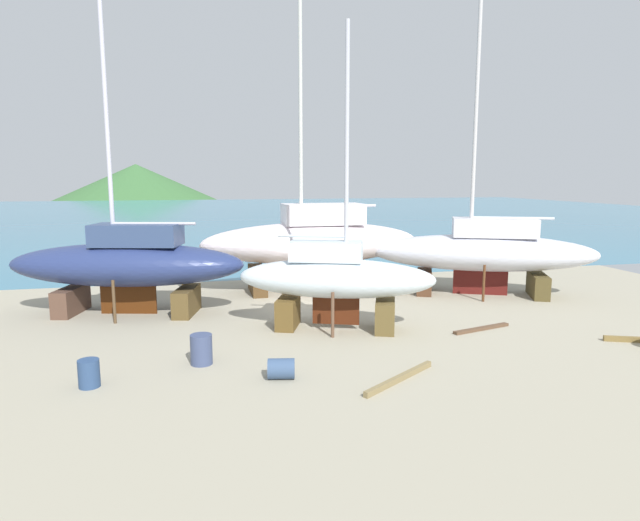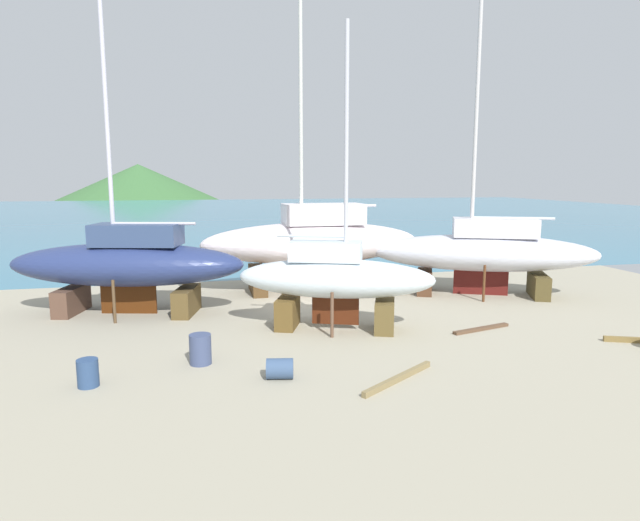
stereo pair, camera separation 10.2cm
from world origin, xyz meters
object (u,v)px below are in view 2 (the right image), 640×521
Objects in this scene: sailboat_small_center at (313,241)px; barrel_tipped_right at (280,369)px; barrel_rust_far at (200,349)px; barrel_blue_faded at (88,373)px; sailboat_mid_port at (483,251)px; worker at (184,273)px; sailboat_large_starboard at (128,263)px; sailboat_far_slipway at (335,279)px.

barrel_tipped_right is at bearing 73.35° from sailboat_small_center.
sailboat_small_center reaches higher than barrel_rust_far.
sailboat_small_center is 22.63× the size of barrel_tipped_right.
sailboat_small_center reaches higher than barrel_blue_faded.
sailboat_small_center reaches higher than sailboat_mid_port.
barrel_rust_far is at bearing 51.69° from sailboat_mid_port.
sailboat_small_center is 18.48× the size of barrel_rust_far.
barrel_tipped_right is at bearing 91.88° from worker.
sailboat_mid_port is 9.76× the size of worker.
sailboat_small_center is 11.52m from barrel_rust_far.
worker is at bearing 79.75° from barrel_blue_faded.
sailboat_far_slipway is at bearing 165.59° from sailboat_large_starboard.
sailboat_mid_port is at bearing 47.31° from sailboat_far_slipway.
barrel_tipped_right is (-11.15, -8.79, -1.83)m from sailboat_mid_port.
sailboat_large_starboard is at bearing 18.85° from sailboat_small_center.
barrel_blue_faded is at bearing -132.59° from sailboat_far_slipway.
sailboat_small_center reaches higher than barrel_tipped_right.
barrel_blue_faded is (-2.98, -1.16, -0.08)m from barrel_rust_far.
sailboat_mid_port is 18.02× the size of barrel_rust_far.
sailboat_far_slipway reaches higher than worker.
barrel_blue_faded reaches higher than barrel_tipped_right.
barrel_rust_far is (-13.32, -7.06, -1.66)m from sailboat_mid_port.
barrel_rust_far reaches higher than barrel_tipped_right.
sailboat_large_starboard reaches higher than barrel_blue_faded.
sailboat_large_starboard is at bearing 53.48° from worker.
worker is at bearing 6.95° from sailboat_mid_port.
sailboat_large_starboard reaches higher than sailboat_far_slipway.
barrel_rust_far is 1.21× the size of barrel_blue_faded.
barrel_blue_faded is (-2.26, -12.47, -0.50)m from worker.
sailboat_far_slipway is (7.76, -4.12, -0.21)m from sailboat_large_starboard.
barrel_blue_faded is at bearing -158.69° from barrel_rust_far.
sailboat_large_starboard is at bearing 172.60° from sailboat_far_slipway.
sailboat_far_slipway is at bearing 113.00° from worker.
sailboat_small_center reaches higher than sailboat_far_slipway.
worker is at bearing 102.54° from barrel_tipped_right.
barrel_tipped_right is (5.01, -8.68, -1.83)m from sailboat_large_starboard.
sailboat_mid_port reaches higher than sailboat_far_slipway.
barrel_rust_far is at bearing 21.31° from barrel_blue_faded.
sailboat_large_starboard is 1.34× the size of sailboat_far_slipway.
barrel_tipped_right is at bearing 62.02° from sailboat_mid_port.
worker is 13.37m from barrel_tipped_right.
worker is (-5.65, 8.48, -1.03)m from sailboat_far_slipway.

